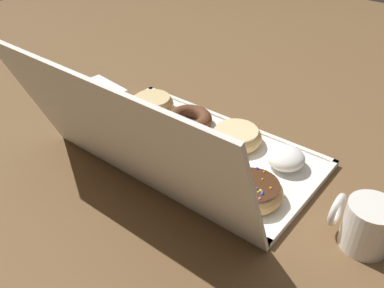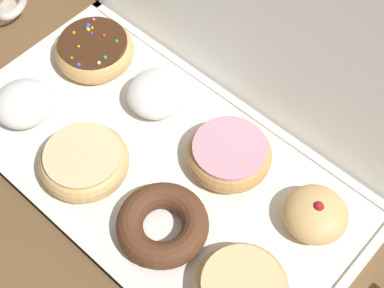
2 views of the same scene
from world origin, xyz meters
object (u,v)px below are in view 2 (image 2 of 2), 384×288
object	(u,v)px
glazed_ring_donut_3	(241,288)
pink_frosted_donut_6	(229,154)
sprinkle_donut_4	(94,50)
powdered_filled_donut_5	(157,93)
chocolate_cake_ring_donut_2	(162,225)
donut_box	(159,165)
glazed_ring_donut_1	(84,161)
jelly_filled_donut_7	(315,214)
powdered_filled_donut_0	(23,104)

from	to	relation	value
glazed_ring_donut_3	pink_frosted_donut_6	world-z (taller)	same
sprinkle_donut_4	powdered_filled_donut_5	bearing A→B (deg)	1.53
powdered_filled_donut_5	pink_frosted_donut_6	bearing A→B (deg)	-3.07
chocolate_cake_ring_donut_2	sprinkle_donut_4	bearing A→B (deg)	153.25
sprinkle_donut_4	powdered_filled_donut_5	distance (m)	0.13
powdered_filled_donut_5	chocolate_cake_ring_donut_2	bearing A→B (deg)	-44.08
donut_box	powdered_filled_donut_5	bearing A→B (deg)	134.91
pink_frosted_donut_6	glazed_ring_donut_1	bearing A→B (deg)	-134.33
powdered_filled_donut_5	jelly_filled_donut_7	bearing A→B (deg)	-0.90
donut_box	jelly_filled_donut_7	bearing A→B (deg)	18.39
glazed_ring_donut_3	glazed_ring_donut_1	bearing A→B (deg)	-178.60
donut_box	glazed_ring_donut_1	distance (m)	0.10
glazed_ring_donut_1	sprinkle_donut_4	distance (m)	0.20
glazed_ring_donut_1	pink_frosted_donut_6	size ratio (longest dim) A/B	1.04
chocolate_cake_ring_donut_2	glazed_ring_donut_3	world-z (taller)	glazed_ring_donut_3
chocolate_cake_ring_donut_2	jelly_filled_donut_7	size ratio (longest dim) A/B	1.42
glazed_ring_donut_1	pink_frosted_donut_6	bearing A→B (deg)	45.67
chocolate_cake_ring_donut_2	powdered_filled_donut_5	world-z (taller)	powdered_filled_donut_5
chocolate_cake_ring_donut_2	powdered_filled_donut_5	xyz separation A→B (m)	(-0.15, 0.14, 0.00)
glazed_ring_donut_1	sprinkle_donut_4	bearing A→B (deg)	133.29
donut_box	sprinkle_donut_4	distance (m)	0.21
sprinkle_donut_4	powdered_filled_donut_0	bearing A→B (deg)	-89.68
chocolate_cake_ring_donut_2	sprinkle_donut_4	size ratio (longest dim) A/B	0.98
powdered_filled_donut_0	jelly_filled_donut_7	size ratio (longest dim) A/B	1.02
glazed_ring_donut_3	pink_frosted_donut_6	size ratio (longest dim) A/B	0.98
donut_box	powdered_filled_donut_5	size ratio (longest dim) A/B	6.62
donut_box	chocolate_cake_ring_donut_2	size ratio (longest dim) A/B	4.96
donut_box	chocolate_cake_ring_donut_2	distance (m)	0.10
glazed_ring_donut_1	powdered_filled_donut_0	bearing A→B (deg)	177.36
sprinkle_donut_4	pink_frosted_donut_6	distance (m)	0.27
donut_box	pink_frosted_donut_6	xyz separation A→B (m)	(0.07, 0.07, 0.02)
powdered_filled_donut_0	powdered_filled_donut_5	bearing A→B (deg)	47.74
jelly_filled_donut_7	powdered_filled_donut_0	bearing A→B (deg)	-161.60
donut_box	glazed_ring_donut_3	bearing A→B (deg)	-18.47
jelly_filled_donut_7	glazed_ring_donut_1	bearing A→B (deg)	-152.64
chocolate_cake_ring_donut_2	pink_frosted_donut_6	bearing A→B (deg)	91.93
powdered_filled_donut_5	sprinkle_donut_4	bearing A→B (deg)	-178.47
sprinkle_donut_4	pink_frosted_donut_6	xyz separation A→B (m)	(0.27, -0.00, -0.00)
powdered_filled_donut_5	pink_frosted_donut_6	distance (m)	0.14
donut_box	jelly_filled_donut_7	xyz separation A→B (m)	(0.21, 0.07, 0.03)
chocolate_cake_ring_donut_2	jelly_filled_donut_7	xyz separation A→B (m)	(0.13, 0.14, 0.01)
donut_box	glazed_ring_donut_3	size ratio (longest dim) A/B	5.11
glazed_ring_donut_1	chocolate_cake_ring_donut_2	bearing A→B (deg)	1.82
donut_box	sprinkle_donut_4	bearing A→B (deg)	160.83
jelly_filled_donut_7	pink_frosted_donut_6	bearing A→B (deg)	-178.67
sprinkle_donut_4	pink_frosted_donut_6	size ratio (longest dim) A/B	1.04
glazed_ring_donut_3	sprinkle_donut_4	bearing A→B (deg)	161.18
chocolate_cake_ring_donut_2	pink_frosted_donut_6	distance (m)	0.13
powdered_filled_donut_5	pink_frosted_donut_6	xyz separation A→B (m)	(0.14, -0.01, -0.00)
powdered_filled_donut_0	sprinkle_donut_4	bearing A→B (deg)	90.32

